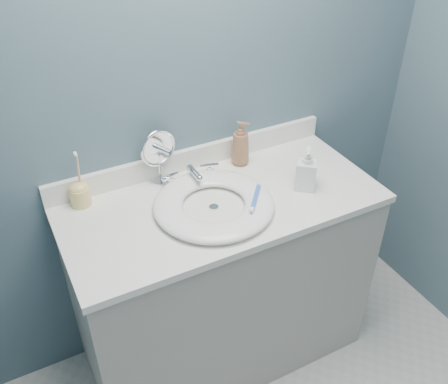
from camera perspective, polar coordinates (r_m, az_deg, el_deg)
back_wall at (r=1.94m, az=-4.03°, el=11.00°), size 2.20×0.02×2.40m
vanity_cabinet at (r=2.20m, az=-0.20°, el=-10.51°), size 1.20×0.55×0.85m
countertop at (r=1.90m, az=-0.22°, el=-1.31°), size 1.22×0.57×0.03m
backsplash at (r=2.06m, az=-3.58°, el=3.93°), size 1.22×0.02×0.09m
basin at (r=1.84m, az=-1.18°, el=-1.39°), size 0.45×0.45×0.04m
drain at (r=1.85m, az=-1.18°, el=-1.76°), size 0.04×0.04×0.01m
faucet at (r=1.98m, az=-3.72°, el=1.86°), size 0.25×0.13×0.07m
makeup_mirror at (r=1.95m, az=-7.49°, el=4.34°), size 0.15×0.09×0.23m
soap_bottle_amber at (r=2.06m, az=1.90°, el=5.61°), size 0.11×0.11×0.19m
soap_bottle_clear at (r=1.94m, az=9.42°, el=2.70°), size 0.11×0.11×0.17m
toothbrush_holder at (r=1.92m, az=-16.17°, el=-0.09°), size 0.08×0.08×0.22m
toothbrush_lying at (r=1.83m, az=3.59°, el=-0.76°), size 0.12×0.14×0.02m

